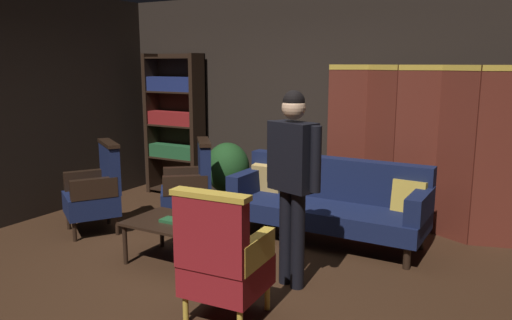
{
  "coord_description": "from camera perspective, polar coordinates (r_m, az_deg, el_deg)",
  "views": [
    {
      "loc": [
        2.5,
        -3.58,
        1.92
      ],
      "look_at": [
        0.0,
        0.8,
        0.95
      ],
      "focal_mm": 35.49,
      "sensor_mm": 36.0,
      "label": 1
    }
  ],
  "objects": [
    {
      "name": "armchair_gilt_accent",
      "position": [
        3.83,
        -3.78,
        -11.06
      ],
      "size": [
        0.62,
        0.61,
        1.04
      ],
      "color": "gold",
      "rests_on": "ground_plane"
    },
    {
      "name": "velvet_couch",
      "position": [
        5.59,
        8.26,
        -4.46
      ],
      "size": [
        2.12,
        0.78,
        0.88
      ],
      "color": "black",
      "rests_on": "ground_plane"
    },
    {
      "name": "armchair_wing_left",
      "position": [
        5.99,
        -7.37,
        -3.01
      ],
      "size": [
        0.81,
        0.81,
        1.04
      ],
      "color": "black",
      "rests_on": "ground_plane"
    },
    {
      "name": "armchair_wing_right",
      "position": [
        6.07,
        -17.54,
        -3.25
      ],
      "size": [
        0.8,
        0.8,
        1.04
      ],
      "color": "black",
      "rests_on": "ground_plane"
    },
    {
      "name": "bookshelf",
      "position": [
        7.46,
        -9.1,
        4.26
      ],
      "size": [
        0.9,
        0.32,
        2.05
      ],
      "color": "black",
      "rests_on": "ground_plane"
    },
    {
      "name": "coffee_table",
      "position": [
        4.95,
        -8.67,
        -7.43
      ],
      "size": [
        1.0,
        0.64,
        0.42
      ],
      "color": "black",
      "rests_on": "ground_plane"
    },
    {
      "name": "side_wall_left",
      "position": [
        6.92,
        -23.11,
        5.73
      ],
      "size": [
        0.1,
        3.6,
        2.8
      ],
      "primitive_type": "cube",
      "color": "black",
      "rests_on": "ground_plane"
    },
    {
      "name": "standing_figure",
      "position": [
        4.27,
        4.18,
        -1.25
      ],
      "size": [
        0.57,
        0.32,
        1.7
      ],
      "color": "black",
      "rests_on": "ground_plane"
    },
    {
      "name": "potted_plant",
      "position": [
        6.75,
        -3.23,
        -1.18
      ],
      "size": [
        0.59,
        0.59,
        0.88
      ],
      "color": "brown",
      "rests_on": "ground_plane"
    },
    {
      "name": "back_wall",
      "position": [
        6.54,
        7.22,
        6.26
      ],
      "size": [
        7.2,
        0.1,
        2.8
      ],
      "primitive_type": "cube",
      "color": "black",
      "rests_on": "ground_plane"
    },
    {
      "name": "folding_screen",
      "position": [
        5.95,
        17.58,
        1.35
      ],
      "size": [
        2.14,
        0.34,
        1.9
      ],
      "color": "#5B2319",
      "rests_on": "ground_plane"
    },
    {
      "name": "book_green_cloth",
      "position": [
        4.95,
        -9.46,
        -6.74
      ],
      "size": [
        0.21,
        0.15,
        0.03
      ],
      "primitive_type": "cube",
      "rotation": [
        0.0,
        0.0,
        0.03
      ],
      "color": "#1E4C28",
      "rests_on": "coffee_table"
    },
    {
      "name": "ground_plane",
      "position": [
        4.77,
        -4.9,
        -12.9
      ],
      "size": [
        10.0,
        10.0,
        0.0
      ],
      "primitive_type": "plane",
      "color": "#331E11"
    }
  ]
}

